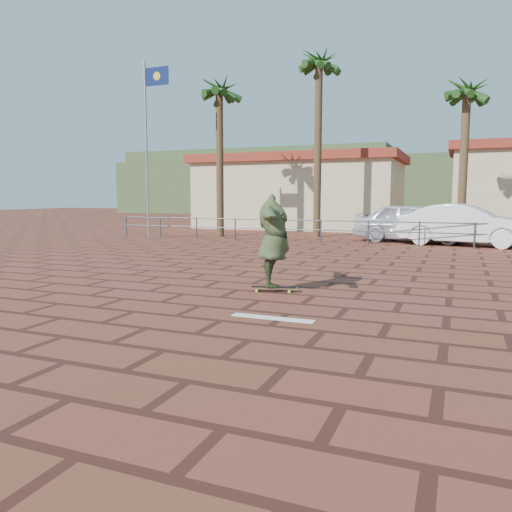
{
  "coord_description": "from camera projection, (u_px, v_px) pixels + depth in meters",
  "views": [
    {
      "loc": [
        3.45,
        -8.64,
        1.97
      ],
      "look_at": [
        -0.24,
        0.4,
        0.8
      ],
      "focal_mm": 35.0,
      "sensor_mm": 36.0,
      "label": 1
    }
  ],
  "objects": [
    {
      "name": "building_west",
      "position": [
        301.0,
        191.0,
        31.68
      ],
      "size": [
        12.6,
        7.6,
        4.5
      ],
      "color": "beige",
      "rests_on": "ground"
    },
    {
      "name": "car_silver",
      "position": [
        413.0,
        222.0,
        21.56
      ],
      "size": [
        5.21,
        2.66,
        1.7
      ],
      "primitive_type": "imported",
      "rotation": [
        0.0,
        0.0,
        1.44
      ],
      "color": "silver",
      "rests_on": "ground"
    },
    {
      "name": "hill_back",
      "position": [
        262.0,
        182.0,
        68.73
      ],
      "size": [
        35.0,
        14.0,
        8.0
      ],
      "primitive_type": "cube",
      "color": "#384C28",
      "rests_on": "ground"
    },
    {
      "name": "longboard",
      "position": [
        273.0,
        288.0,
        10.36
      ],
      "size": [
        1.01,
        0.43,
        0.1
      ],
      "rotation": [
        0.0,
        0.0,
        0.23
      ],
      "color": "olive",
      "rests_on": "ground"
    },
    {
      "name": "flagpole",
      "position": [
        149.0,
        138.0,
        22.74
      ],
      "size": [
        1.3,
        0.1,
        8.0
      ],
      "color": "gray",
      "rests_on": "ground"
    },
    {
      "name": "car_white",
      "position": [
        465.0,
        225.0,
        19.95
      ],
      "size": [
        5.29,
        2.57,
        1.67
      ],
      "primitive_type": "imported",
      "rotation": [
        0.0,
        0.0,
        1.41
      ],
      "color": "white",
      "rests_on": "ground"
    },
    {
      "name": "skateboarder",
      "position": [
        274.0,
        241.0,
        10.24
      ],
      "size": [
        1.53,
        2.43,
        1.93
      ],
      "primitive_type": "imported",
      "rotation": [
        0.0,
        0.0,
        1.98
      ],
      "color": "#394626",
      "rests_on": "longboard"
    },
    {
      "name": "hill_front",
      "position": [
        428.0,
        187.0,
        55.08
      ],
      "size": [
        70.0,
        18.0,
        6.0
      ],
      "primitive_type": "cube",
      "color": "#384C28",
      "rests_on": "ground"
    },
    {
      "name": "guardrail",
      "position": [
        368.0,
        228.0,
        20.43
      ],
      "size": [
        24.06,
        0.06,
        1.0
      ],
      "color": "#47494F",
      "rests_on": "ground"
    },
    {
      "name": "palm_left",
      "position": [
        319.0,
        68.0,
        23.44
      ],
      "size": [
        2.4,
        2.4,
        9.45
      ],
      "color": "brown",
      "rests_on": "ground"
    },
    {
      "name": "palm_far_left",
      "position": [
        219.0,
        94.0,
        23.89
      ],
      "size": [
        2.4,
        2.4,
        8.25
      ],
      "color": "brown",
      "rests_on": "ground"
    },
    {
      "name": "palm_center",
      "position": [
        467.0,
        95.0,
        21.65
      ],
      "size": [
        2.4,
        2.4,
        7.75
      ],
      "color": "brown",
      "rests_on": "ground"
    },
    {
      "name": "paint_stripe",
      "position": [
        272.0,
        318.0,
        8.11
      ],
      "size": [
        1.4,
        0.22,
        0.01
      ],
      "primitive_type": "cube",
      "color": "white",
      "rests_on": "ground"
    },
    {
      "name": "ground",
      "position": [
        260.0,
        301.0,
        9.48
      ],
      "size": [
        120.0,
        120.0,
        0.0
      ],
      "primitive_type": "plane",
      "color": "brown",
      "rests_on": "ground"
    }
  ]
}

